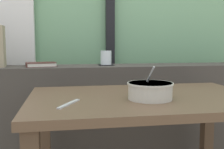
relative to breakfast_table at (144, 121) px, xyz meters
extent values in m
cube|color=black|center=(0.01, 1.04, 0.69)|extent=(0.07, 0.05, 2.60)
cube|color=#423D38|center=(-0.09, 0.61, -0.20)|extent=(2.80, 0.28, 0.82)
cube|color=brown|center=(0.48, 0.29, -0.26)|extent=(0.06, 0.06, 0.69)
cube|color=brown|center=(0.00, 0.00, 0.10)|extent=(1.07, 0.69, 0.03)
cube|color=black|center=(-0.09, 0.63, 0.22)|extent=(0.10, 0.10, 0.00)
cylinder|color=white|center=(-0.09, 0.63, 0.27)|extent=(0.07, 0.07, 0.10)
cylinder|color=#CC4C38|center=(-0.09, 0.63, 0.25)|extent=(0.07, 0.07, 0.06)
cube|color=#47231E|center=(-0.52, 0.61, 0.21)|extent=(0.21, 0.17, 0.00)
cube|color=silver|center=(-0.52, 0.61, 0.23)|extent=(0.20, 0.16, 0.02)
cube|color=#47231E|center=(-0.52, 0.61, 0.24)|extent=(0.21, 0.17, 0.00)
cube|color=#47231E|center=(-0.61, 0.59, 0.23)|extent=(0.03, 0.14, 0.03)
cylinder|color=beige|center=(0.00, -0.08, 0.16)|extent=(0.19, 0.19, 0.07)
cylinder|color=beige|center=(0.00, -0.08, 0.19)|extent=(0.20, 0.20, 0.01)
cylinder|color=#9E5B33|center=(0.00, -0.08, 0.15)|extent=(0.17, 0.17, 0.04)
cylinder|color=silver|center=(0.00, -0.05, 0.20)|extent=(0.03, 0.12, 0.13)
ellipsoid|color=silver|center=(0.00, -0.03, 0.16)|extent=(0.03, 0.05, 0.01)
cube|color=silver|center=(-0.35, -0.12, 0.12)|extent=(0.09, 0.16, 0.01)
camera|label=1|loc=(-0.36, -1.22, 0.37)|focal=44.19mm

